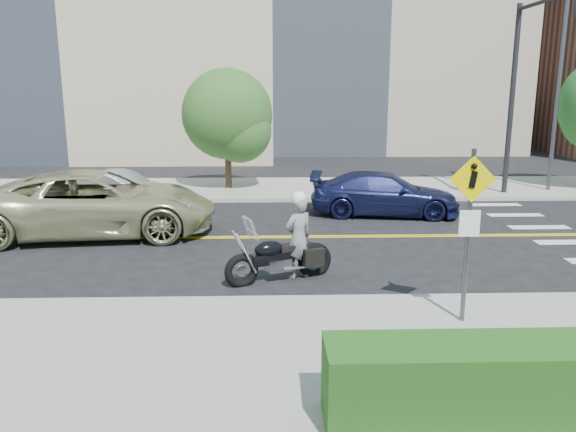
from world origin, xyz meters
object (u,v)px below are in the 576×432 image
Objects in this scene: pedestrian_sign at (469,220)px; parked_car_silver at (119,190)px; motorcyclist at (299,235)px; suv at (97,203)px; motorcycle at (280,248)px; parked_car_blue at (384,194)px.

parked_car_silver is (-8.64, 10.40, -1.31)m from pedestrian_sign.
suv is at bearing -69.01° from motorcyclist.
pedestrian_sign is 4.28m from motorcycle.
motorcyclist is at bearing -121.32° from parked_car_silver.
motorcyclist is 0.49× the size of parked_car_silver.
parked_car_silver is at bearing -0.24° from suv.
motorcycle is (-3.14, 2.65, -1.22)m from pedestrian_sign.
parked_car_blue is (0.42, 9.11, -1.25)m from pedestrian_sign.
parked_car_silver is at bearing -85.85° from motorcyclist.
pedestrian_sign is at bearing 100.57° from motorcyclist.
motorcycle is at bearing -123.83° from parked_car_silver.
pedestrian_sign is 10.71m from suv.
suv is (-8.28, 6.72, -1.03)m from pedestrian_sign.
motorcyclist is 9.64m from parked_car_silver.
pedestrian_sign is 0.76× the size of parked_car_silver.
pedestrian_sign is 4.03m from motorcyclist.
suv is at bearing -153.53° from parked_car_silver.
suv is (-5.14, 4.08, 0.19)m from motorcycle.
motorcycle is 6.56m from suv.
pedestrian_sign is 1.53× the size of motorcyclist.
motorcycle is at bearing -13.67° from motorcyclist.
motorcycle reaches higher than parked_car_blue.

